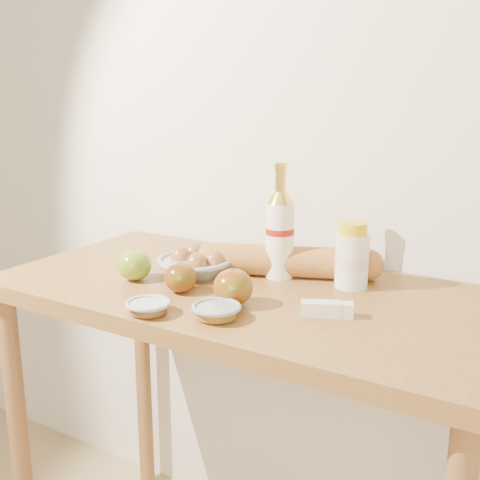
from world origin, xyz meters
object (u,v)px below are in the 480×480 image
bourbon_bottle (280,232)px  table (247,336)px  cream_bottle (352,257)px  baguette (288,261)px  egg_bowl (196,264)px

bourbon_bottle → table: bearing=-94.8°
bourbon_bottle → cream_bottle: bourbon_bottle is taller
table → baguette: 0.21m
cream_bottle → table: bearing=-153.0°
egg_bowl → baguette: 0.23m
egg_bowl → baguette: baguette is taller
bourbon_bottle → cream_bottle: (0.18, 0.02, -0.04)m
table → baguette: bearing=69.8°
bourbon_bottle → cream_bottle: size_ratio=1.83×
table → egg_bowl: (-0.16, 0.02, 0.15)m
table → egg_bowl: egg_bowl is taller
bourbon_bottle → baguette: 0.08m
table → bourbon_bottle: bourbon_bottle is taller
table → cream_bottle: bearing=31.6°
table → baguette: size_ratio=2.63×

